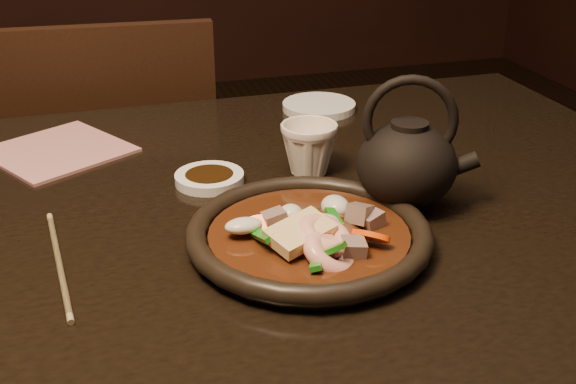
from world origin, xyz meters
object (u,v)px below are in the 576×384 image
object	(u,v)px
chair	(118,207)
plate	(309,235)
table	(79,305)
teapot	(408,160)
tea_cup	(309,147)

from	to	relation	value
chair	plate	distance (m)	0.80
table	plate	distance (m)	0.27
teapot	plate	bearing A→B (deg)	-135.71
chair	plate	size ratio (longest dim) A/B	3.29
plate	tea_cup	xyz separation A→B (m)	(0.06, 0.18, 0.02)
chair	teapot	distance (m)	0.81
table	tea_cup	world-z (taller)	tea_cup
tea_cup	teapot	xyz separation A→B (m)	(0.08, -0.12, 0.02)
chair	tea_cup	world-z (taller)	chair
table	plate	bearing A→B (deg)	-17.21
chair	tea_cup	bearing A→B (deg)	117.03
plate	tea_cup	distance (m)	0.19
chair	tea_cup	distance (m)	0.67
plate	teapot	xyz separation A→B (m)	(0.14, 0.06, 0.05)
plate	tea_cup	world-z (taller)	tea_cup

